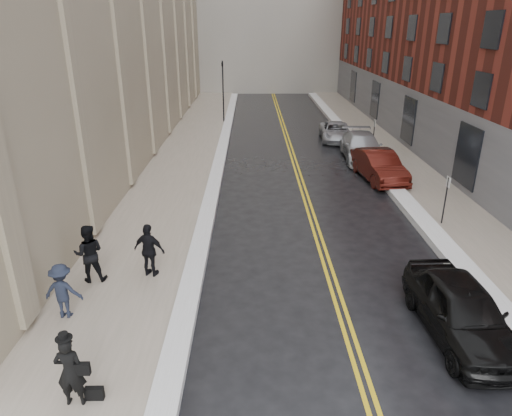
{
  "coord_description": "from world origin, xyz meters",
  "views": [
    {
      "loc": [
        -0.22,
        -9.71,
        8.05
      ],
      "look_at": [
        -0.05,
        6.22,
        1.6
      ],
      "focal_mm": 32.0,
      "sensor_mm": 36.0,
      "label": 1
    }
  ],
  "objects_px": {
    "car_silver_near": "(362,147)",
    "pedestrian_a": "(89,253)",
    "car_black": "(461,310)",
    "car_maroon": "(379,166)",
    "pedestrian_main": "(70,371)",
    "car_silver_far": "(336,132)",
    "pedestrian_c": "(149,250)",
    "pedestrian_b": "(63,291)"
  },
  "relations": [
    {
      "from": "car_black",
      "to": "pedestrian_main",
      "type": "distance_m",
      "value": 10.0
    },
    {
      "from": "car_black",
      "to": "pedestrian_a",
      "type": "height_order",
      "value": "pedestrian_a"
    },
    {
      "from": "car_maroon",
      "to": "pedestrian_main",
      "type": "bearing_deg",
      "value": -131.39
    },
    {
      "from": "car_black",
      "to": "car_silver_far",
      "type": "xyz_separation_m",
      "value": [
        0.54,
        22.87,
        -0.15
      ]
    },
    {
      "from": "car_black",
      "to": "car_maroon",
      "type": "height_order",
      "value": "car_maroon"
    },
    {
      "from": "car_black",
      "to": "pedestrian_c",
      "type": "distance_m",
      "value": 9.62
    },
    {
      "from": "car_maroon",
      "to": "pedestrian_main",
      "type": "xyz_separation_m",
      "value": [
        -10.98,
        -16.13,
        0.22
      ]
    },
    {
      "from": "pedestrian_main",
      "to": "car_silver_near",
      "type": "bearing_deg",
      "value": -121.11
    },
    {
      "from": "car_maroon",
      "to": "pedestrian_main",
      "type": "height_order",
      "value": "pedestrian_main"
    },
    {
      "from": "car_silver_near",
      "to": "pedestrian_main",
      "type": "height_order",
      "value": "pedestrian_main"
    },
    {
      "from": "car_maroon",
      "to": "pedestrian_b",
      "type": "distance_m",
      "value": 17.85
    },
    {
      "from": "pedestrian_b",
      "to": "pedestrian_c",
      "type": "relative_size",
      "value": 0.9
    },
    {
      "from": "car_black",
      "to": "pedestrian_a",
      "type": "bearing_deg",
      "value": 163.33
    },
    {
      "from": "car_maroon",
      "to": "car_black",
      "type": "bearing_deg",
      "value": -102.62
    },
    {
      "from": "car_silver_far",
      "to": "pedestrian_a",
      "type": "distance_m",
      "value": 23.15
    },
    {
      "from": "pedestrian_main",
      "to": "pedestrian_a",
      "type": "height_order",
      "value": "pedestrian_a"
    },
    {
      "from": "car_silver_near",
      "to": "pedestrian_a",
      "type": "bearing_deg",
      "value": -126.42
    },
    {
      "from": "car_maroon",
      "to": "pedestrian_a",
      "type": "bearing_deg",
      "value": -145.82
    },
    {
      "from": "pedestrian_b",
      "to": "pedestrian_a",
      "type": "bearing_deg",
      "value": -90.11
    },
    {
      "from": "pedestrian_a",
      "to": "pedestrian_c",
      "type": "bearing_deg",
      "value": 178.82
    },
    {
      "from": "car_maroon",
      "to": "car_silver_far",
      "type": "height_order",
      "value": "car_maroon"
    },
    {
      "from": "pedestrian_c",
      "to": "car_maroon",
      "type": "bearing_deg",
      "value": -117.96
    },
    {
      "from": "car_silver_near",
      "to": "pedestrian_b",
      "type": "xyz_separation_m",
      "value": [
        -12.42,
        -16.92,
        0.17
      ]
    },
    {
      "from": "car_silver_near",
      "to": "pedestrian_main",
      "type": "distance_m",
      "value": 23.02
    },
    {
      "from": "car_silver_near",
      "to": "car_silver_far",
      "type": "xyz_separation_m",
      "value": [
        -0.77,
        5.15,
        -0.16
      ]
    },
    {
      "from": "car_silver_far",
      "to": "pedestrian_c",
      "type": "height_order",
      "value": "pedestrian_c"
    },
    {
      "from": "car_silver_far",
      "to": "pedestrian_main",
      "type": "relative_size",
      "value": 2.67
    },
    {
      "from": "pedestrian_a",
      "to": "pedestrian_c",
      "type": "relative_size",
      "value": 1.06
    },
    {
      "from": "car_black",
      "to": "car_silver_near",
      "type": "relative_size",
      "value": 0.84
    },
    {
      "from": "pedestrian_b",
      "to": "car_silver_near",
      "type": "bearing_deg",
      "value": -123.2
    },
    {
      "from": "car_silver_near",
      "to": "pedestrian_a",
      "type": "height_order",
      "value": "pedestrian_a"
    },
    {
      "from": "car_black",
      "to": "car_maroon",
      "type": "bearing_deg",
      "value": 82.15
    },
    {
      "from": "car_maroon",
      "to": "pedestrian_a",
      "type": "xyz_separation_m",
      "value": [
        -12.31,
        -10.82,
        0.33
      ]
    },
    {
      "from": "car_black",
      "to": "pedestrian_main",
      "type": "relative_size",
      "value": 2.68
    },
    {
      "from": "car_black",
      "to": "pedestrian_b",
      "type": "relative_size",
      "value": 2.82
    },
    {
      "from": "pedestrian_a",
      "to": "pedestrian_b",
      "type": "relative_size",
      "value": 1.18
    },
    {
      "from": "pedestrian_a",
      "to": "pedestrian_c",
      "type": "distance_m",
      "value": 1.92
    },
    {
      "from": "car_black",
      "to": "pedestrian_main",
      "type": "height_order",
      "value": "pedestrian_main"
    },
    {
      "from": "car_silver_near",
      "to": "pedestrian_c",
      "type": "height_order",
      "value": "pedestrian_c"
    },
    {
      "from": "car_silver_far",
      "to": "pedestrian_c",
      "type": "relative_size",
      "value": 2.52
    },
    {
      "from": "car_maroon",
      "to": "pedestrian_b",
      "type": "relative_size",
      "value": 2.93
    },
    {
      "from": "car_maroon",
      "to": "pedestrian_a",
      "type": "relative_size",
      "value": 2.49
    }
  ]
}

